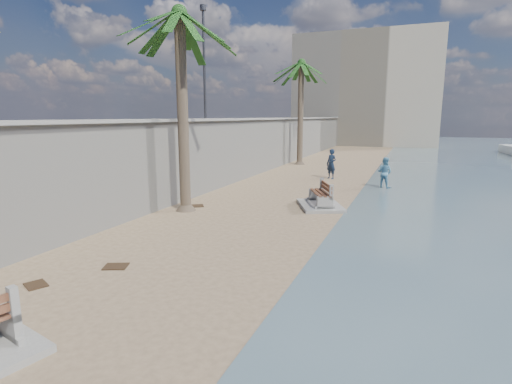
% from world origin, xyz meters
% --- Properties ---
extents(ground_plane, '(140.00, 140.00, 0.00)m').
position_xyz_m(ground_plane, '(0.00, 0.00, 0.00)').
color(ground_plane, '#8E7357').
extents(seawall, '(0.45, 70.00, 3.50)m').
position_xyz_m(seawall, '(-5.20, 20.00, 1.75)').
color(seawall, gray).
rests_on(seawall, ground_plane).
extents(wall_cap, '(0.80, 70.00, 0.12)m').
position_xyz_m(wall_cap, '(-5.20, 20.00, 3.55)').
color(wall_cap, gray).
rests_on(wall_cap, seawall).
extents(end_building, '(18.00, 12.00, 14.00)m').
position_xyz_m(end_building, '(-2.00, 52.00, 7.00)').
color(end_building, '#B7AA93').
rests_on(end_building, ground_plane).
extents(bench_far, '(2.46, 2.83, 0.99)m').
position_xyz_m(bench_far, '(0.89, 10.74, 0.43)').
color(bench_far, gray).
rests_on(bench_far, ground_plane).
extents(palm_mid, '(5.00, 5.00, 8.35)m').
position_xyz_m(palm_mid, '(-3.99, 8.17, 7.34)').
color(palm_mid, brown).
rests_on(palm_mid, ground_plane).
extents(palm_back, '(5.00, 5.00, 8.55)m').
position_xyz_m(palm_back, '(-3.94, 24.97, 7.53)').
color(palm_back, brown).
rests_on(palm_back, ground_plane).
extents(streetlight, '(0.28, 0.28, 5.12)m').
position_xyz_m(streetlight, '(-5.10, 12.00, 6.64)').
color(streetlight, '#2D2D33').
rests_on(streetlight, wall_cap).
extents(person_a, '(0.89, 0.79, 2.05)m').
position_xyz_m(person_a, '(-0.21, 18.57, 1.03)').
color(person_a, '#142137').
rests_on(person_a, ground_plane).
extents(person_b, '(1.05, 0.94, 1.79)m').
position_xyz_m(person_b, '(3.00, 16.51, 0.89)').
color(person_b, '#538CAD').
rests_on(person_b, ground_plane).
extents(debris_b, '(0.64, 0.59, 0.03)m').
position_xyz_m(debris_b, '(-3.28, 0.68, 0.01)').
color(debris_b, '#382616').
rests_on(debris_b, ground_plane).
extents(debris_c, '(0.84, 0.81, 0.03)m').
position_xyz_m(debris_c, '(-4.01, 8.97, 0.01)').
color(debris_c, '#382616').
rests_on(debris_c, ground_plane).
extents(debris_d, '(0.70, 0.64, 0.03)m').
position_xyz_m(debris_d, '(-2.38, 2.22, 0.01)').
color(debris_d, '#382616').
rests_on(debris_d, ground_plane).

